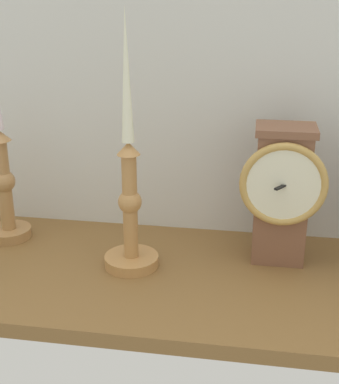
{
  "coord_description": "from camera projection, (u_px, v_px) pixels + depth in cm",
  "views": [
    {
      "loc": [
        14.83,
        -77.01,
        43.82
      ],
      "look_at": [
        2.2,
        0.0,
        14.0
      ],
      "focal_mm": 50.75,
      "sensor_mm": 36.0,
      "label": 1
    }
  ],
  "objects": [
    {
      "name": "ground_plane",
      "position": [
        156.0,
        277.0,
        0.89
      ],
      "size": [
        100.0,
        36.0,
        2.4
      ],
      "primitive_type": "cube",
      "color": "brown"
    },
    {
      "name": "candlestick_tall_center",
      "position": [
        130.0,
        200.0,
        0.86
      ],
      "size": [
        9.01,
        9.01,
        41.38
      ],
      "color": "#BA854A",
      "rests_on": "ground_plane"
    },
    {
      "name": "candlestick_tall_left",
      "position": [
        2.0,
        172.0,
        0.96
      ],
      "size": [
        7.98,
        7.98,
        38.28
      ],
      "color": "#AF7E49",
      "rests_on": "ground_plane"
    },
    {
      "name": "mantel_clock",
      "position": [
        282.0,
        192.0,
        0.88
      ],
      "size": [
        13.77,
        10.05,
        23.18
      ],
      "color": "brown",
      "rests_on": "ground_plane"
    },
    {
      "name": "back_wall",
      "position": [
        174.0,
        55.0,
        0.94
      ],
      "size": [
        120.0,
        2.0,
        65.0
      ],
      "primitive_type": "cube",
      "color": "silver",
      "rests_on": "ground_plane"
    }
  ]
}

